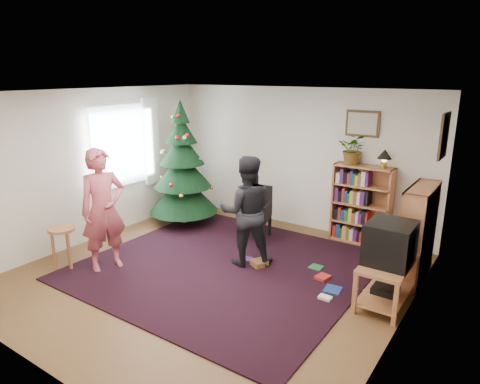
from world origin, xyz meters
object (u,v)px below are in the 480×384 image
Objects in this scene: person_standing at (103,210)px; person_by_chair at (246,211)px; bookshelf_right at (418,232)px; table_lamp at (385,155)px; stool at (62,237)px; potted_plant at (354,149)px; crt_tv at (390,243)px; tv_stand at (386,279)px; picture_right at (444,136)px; bookshelf_back at (361,204)px; armchair at (258,211)px; picture_back at (363,124)px; christmas_tree at (183,174)px.

person_standing is 1.08× the size of person_by_chair.
table_lamp reaches higher than bookshelf_right.
potted_plant is (2.98, 3.38, 1.07)m from stool.
potted_plant is (-1.26, 0.83, 0.88)m from bookshelf_right.
crt_tv is 3.83m from person_standing.
tv_stand is 3.87m from person_standing.
picture_right is 0.37× the size of person_by_chair.
tv_stand is (0.94, -1.76, -0.34)m from bookshelf_back.
person_standing reaches higher than bookshelf_back.
person_by_chair is at bearing -179.59° from tv_stand.
stool is at bearing -133.31° from bookshelf_back.
armchair is 2.22m from table_lamp.
picture_right is 0.98× the size of stool.
bookshelf_back is 2.02m from tv_stand.
picture_right reaches higher than armchair.
potted_plant is at bearing 14.35° from armchair.
stool is (-4.24, -2.54, -0.19)m from bookshelf_right.
person_by_chair reaches higher than armchair.
armchair is at bearing 89.64° from bookshelf_right.
picture_back is at bearing 119.47° from tv_stand.
armchair is at bearing -155.61° from table_lamp.
bookshelf_right reaches higher than crt_tv.
person_standing reaches higher than tv_stand.
person_standing is (-1.18, -2.21, 0.40)m from armchair.
crt_tv is (1.07, -1.89, -1.15)m from picture_back.
picture_right is 4.69m from person_standing.
bookshelf_back is at bearing 51.92° from bookshelf_right.
bookshelf_back is at bearing 17.61° from christmas_tree.
crt_tv is (-0.12, -0.93, 0.14)m from bookshelf_right.
person_standing is (0.51, 0.35, 0.40)m from stool.
picture_back is 0.89× the size of stool.
table_lamp is at bearing 42.47° from bookshelf_right.
bookshelf_right is (4.09, 0.13, -0.29)m from christmas_tree.
tv_stand is at bearing 143.47° from person_by_chair.
armchair is at bearing -103.89° from person_by_chair.
picture_right is at bearing 5.01° from christmas_tree.
bookshelf_back is 0.91m from potted_plant.
person_standing is at bearing -135.84° from armchair.
christmas_tree is at bearing 168.61° from tv_stand.
picture_right is 1.32m from bookshelf_right.
christmas_tree is 1.76× the size of bookshelf_back.
person_standing reaches higher than person_by_chair.
christmas_tree is (-4.22, -0.37, -1.00)m from picture_right.
potted_plant is (0.89, 1.77, 0.73)m from person_by_chair.
potted_plant reaches higher than bookshelf_back.
picture_right is 1.05× the size of crt_tv.
crt_tv is at bearing -50.74° from person_standing.
christmas_tree reaches higher than picture_back.
stool is at bearing -158.58° from crt_tv.
christmas_tree is 1.76× the size of bookshelf_right.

